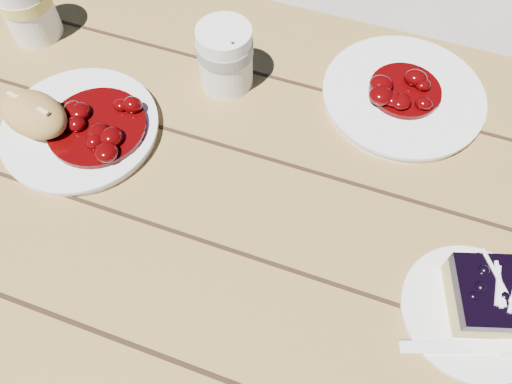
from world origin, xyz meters
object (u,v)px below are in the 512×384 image
(second_plate, at_px, (403,96))
(coffee_cup, at_px, (225,57))
(picnic_table, at_px, (218,237))
(blueberry_cake, at_px, (491,296))
(bread_roll, at_px, (34,114))
(dessert_plate, at_px, (471,312))
(second_cup, at_px, (28,8))
(main_plate, at_px, (81,129))

(second_plate, bearing_deg, coffee_cup, -168.44)
(picnic_table, xyz_separation_m, blueberry_cake, (0.39, -0.04, 0.20))
(bread_roll, bearing_deg, dessert_plate, -5.88)
(blueberry_cake, bearing_deg, second_plate, 100.12)
(dessert_plate, bearing_deg, bread_roll, 174.12)
(coffee_cup, bearing_deg, blueberry_cake, -29.36)
(bread_roll, relative_size, coffee_cup, 1.03)
(second_plate, relative_size, second_cup, 2.36)
(picnic_table, distance_m, coffee_cup, 0.30)
(coffee_cup, relative_size, second_cup, 1.00)
(dessert_plate, bearing_deg, second_plate, 115.10)
(blueberry_cake, distance_m, second_cup, 0.84)
(main_plate, height_order, bread_roll, bread_roll)
(dessert_plate, xyz_separation_m, blueberry_cake, (0.01, 0.01, 0.03))
(blueberry_cake, bearing_deg, dessert_plate, -141.21)
(main_plate, height_order, blueberry_cake, blueberry_cake)
(picnic_table, relative_size, coffee_cup, 18.52)
(blueberry_cake, xyz_separation_m, second_plate, (-0.16, 0.31, -0.03))
(picnic_table, height_order, blueberry_cake, blueberry_cake)
(bread_roll, xyz_separation_m, second_cup, (-0.13, 0.19, 0.01))
(picnic_table, height_order, dessert_plate, dessert_plate)
(second_plate, bearing_deg, dessert_plate, -64.90)
(second_cup, bearing_deg, dessert_plate, -18.14)
(main_plate, xyz_separation_m, blueberry_cake, (0.62, -0.07, 0.03))
(main_plate, distance_m, coffee_cup, 0.25)
(picnic_table, height_order, main_plate, main_plate)
(coffee_cup, bearing_deg, second_plate, 11.56)
(picnic_table, xyz_separation_m, bread_roll, (-0.29, 0.01, 0.21))
(blueberry_cake, bearing_deg, bread_roll, 157.95)
(coffee_cup, height_order, second_cup, same)
(main_plate, distance_m, dessert_plate, 0.62)
(second_cup, bearing_deg, second_plate, 5.60)
(picnic_table, relative_size, blueberry_cake, 17.26)
(second_cup, bearing_deg, main_plate, -42.89)
(dessert_plate, relative_size, second_cup, 1.60)
(picnic_table, xyz_separation_m, second_cup, (-0.42, 0.20, 0.22))
(blueberry_cake, height_order, second_cup, second_cup)
(main_plate, distance_m, blueberry_cake, 0.63)
(main_plate, bearing_deg, blueberry_cake, -6.76)
(picnic_table, height_order, bread_roll, bread_roll)
(picnic_table, relative_size, second_cup, 18.52)
(dessert_plate, height_order, coffee_cup, coffee_cup)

